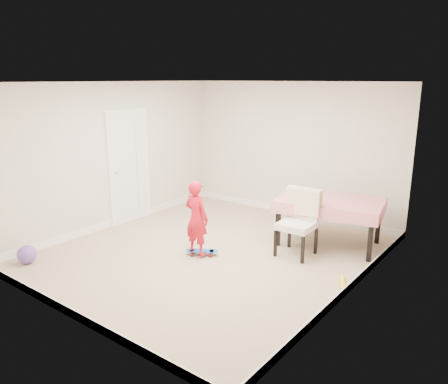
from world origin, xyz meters
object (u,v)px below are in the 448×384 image
Objects in this scene: dining_table at (329,222)px; dining_chair at (297,223)px; skateboard at (202,253)px; balloon at (27,254)px; child at (197,220)px.

dining_chair is at bearing -116.67° from dining_table.
skateboard is 1.81× the size of balloon.
balloon is (-2.99, -2.69, -0.37)m from dining_chair.
dining_table reaches higher than skateboard.
dining_chair is (-0.21, -0.72, 0.13)m from dining_table.
skateboard is (-1.15, -0.89, -0.48)m from dining_chair.
balloon is (-1.84, -1.81, 0.10)m from skateboard.
child reaches higher than dining_chair.
dining_chair is 1.52m from child.
child is 2.54m from balloon.
skateboard is 2.58m from balloon.
dining_chair is at bearing 6.04° from skateboard.
child is (-0.04, -0.07, 0.54)m from skateboard.
balloon is at bearing -139.45° from dining_chair.
skateboard is at bearing 44.41° from balloon.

